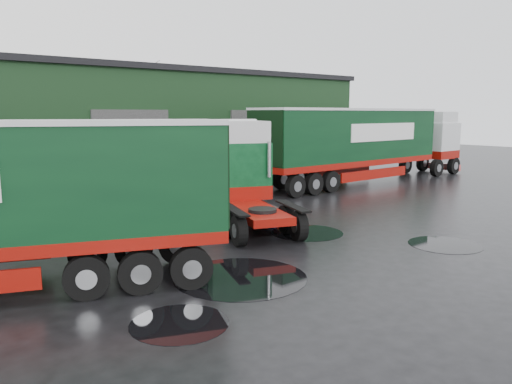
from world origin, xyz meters
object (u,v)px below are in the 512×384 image
(wash_bucket, at_px, (275,214))
(warehouse, at_px, (87,125))
(hero_tractor, at_px, (248,175))
(tree_back_b, at_px, (139,114))
(lorry_right, at_px, (350,147))

(wash_bucket, bearing_deg, warehouse, 94.53)
(hero_tractor, distance_m, wash_bucket, 2.58)
(warehouse, height_order, tree_back_b, tree_back_b)
(hero_tractor, distance_m, tree_back_b, 27.65)
(wash_bucket, xyz_separation_m, tree_back_b, (6.78, 25.45, 3.62))
(lorry_right, distance_m, tree_back_b, 21.53)
(warehouse, xyz_separation_m, tree_back_b, (8.00, 10.00, 0.59))
(hero_tractor, height_order, lorry_right, lorry_right)
(hero_tractor, relative_size, tree_back_b, 0.77)
(hero_tractor, height_order, wash_bucket, hero_tractor)
(lorry_right, distance_m, wash_bucket, 9.85)
(wash_bucket, bearing_deg, hero_tractor, -157.10)
(hero_tractor, xyz_separation_m, tree_back_b, (8.59, 26.21, 1.95))
(lorry_right, bearing_deg, hero_tractor, -66.97)
(warehouse, distance_m, wash_bucket, 15.79)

